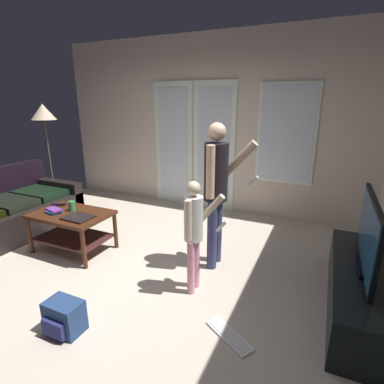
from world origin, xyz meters
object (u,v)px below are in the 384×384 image
object	(u,v)px
tv_stand	(359,290)
tv_remote_black	(59,205)
leather_couch	(6,214)
loose_keyboard	(229,336)
book_stack	(54,211)
backpack	(64,317)
laptop_closed	(78,217)
coffee_table	(72,223)
person_child	(194,228)
person_adult	(217,184)
cup_near_edge	(72,206)
floor_lamp	(44,117)
flat_screen_tv	(369,235)

from	to	relation	value
tv_stand	tv_remote_black	distance (m)	3.49
leather_couch	tv_stand	xyz separation A→B (m)	(4.35, 0.21, -0.09)
loose_keyboard	tv_stand	bearing A→B (deg)	40.22
tv_remote_black	book_stack	size ratio (longest dim) A/B	0.75
leather_couch	backpack	distance (m)	2.44
tv_remote_black	laptop_closed	bearing A→B (deg)	-48.87
coffee_table	tv_stand	xyz separation A→B (m)	(3.13, 0.20, -0.16)
laptop_closed	tv_stand	bearing A→B (deg)	7.75
tv_stand	laptop_closed	distance (m)	2.95
backpack	laptop_closed	bearing A→B (deg)	127.77
leather_couch	person_child	xyz separation A→B (m)	(2.91, -0.12, 0.37)
coffee_table	loose_keyboard	world-z (taller)	coffee_table
coffee_table	tv_stand	distance (m)	3.14
loose_keyboard	book_stack	distance (m)	2.48
tv_stand	backpack	xyz separation A→B (m)	(-2.16, -1.28, -0.07)
coffee_table	person_adult	xyz separation A→B (m)	(1.71, 0.41, 0.59)
person_child	cup_near_edge	bearing A→B (deg)	173.62
book_stack	laptop_closed	bearing A→B (deg)	-0.92
floor_lamp	leather_couch	bearing A→B (deg)	-73.08
leather_couch	cup_near_edge	world-z (taller)	leather_couch
backpack	flat_screen_tv	bearing A→B (deg)	30.69
person_adult	cup_near_edge	size ratio (longest dim) A/B	13.00
laptop_closed	coffee_table	bearing A→B (deg)	157.95
tv_stand	person_adult	distance (m)	1.62
tv_stand	person_child	xyz separation A→B (m)	(-1.44, -0.33, 0.46)
book_stack	flat_screen_tv	bearing A→B (deg)	5.11
coffee_table	backpack	bearing A→B (deg)	-47.83
floor_lamp	loose_keyboard	world-z (taller)	floor_lamp
flat_screen_tv	cup_near_edge	xyz separation A→B (m)	(-3.17, -0.14, -0.17)
laptop_closed	tv_remote_black	xyz separation A→B (m)	(-0.56, 0.23, 0.00)
backpack	laptop_closed	distance (m)	1.29
leather_couch	flat_screen_tv	size ratio (longest dim) A/B	1.61
floor_lamp	laptop_closed	xyz separation A→B (m)	(1.77, -1.20, -1.03)
cup_near_edge	floor_lamp	bearing A→B (deg)	145.69
backpack	book_stack	bearing A→B (deg)	139.44
coffee_table	book_stack	distance (m)	0.26
person_child	book_stack	distance (m)	1.88
floor_lamp	loose_keyboard	size ratio (longest dim) A/B	3.94
leather_couch	tv_stand	world-z (taller)	leather_couch
tv_stand	backpack	distance (m)	2.51
floor_lamp	flat_screen_tv	bearing A→B (deg)	-10.83
coffee_table	tv_stand	world-z (taller)	coffee_table
person_child	laptop_closed	bearing A→B (deg)	178.76
laptop_closed	leather_couch	bearing A→B (deg)	178.37
tv_remote_black	backpack	bearing A→B (deg)	-69.13
leather_couch	floor_lamp	distance (m)	1.70
tv_stand	laptop_closed	xyz separation A→B (m)	(-2.91, -0.30, 0.30)
leather_couch	tv_remote_black	distance (m)	0.92
cup_near_edge	tv_stand	bearing A→B (deg)	2.47
person_adult	laptop_closed	size ratio (longest dim) A/B	4.96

